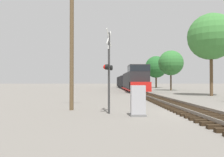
{
  "coord_description": "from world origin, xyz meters",
  "views": [
    {
      "loc": [
        -5.1,
        -12.11,
        1.79
      ],
      "look_at": [
        -4.58,
        9.88,
        2.12
      ],
      "focal_mm": 35.0,
      "sensor_mm": 36.0,
      "label": 1
    }
  ],
  "objects_px": {
    "freight_train": "(127,81)",
    "crossing_signal_near": "(109,68)",
    "utility_pole": "(72,31)",
    "relay_cabinet": "(138,101)",
    "tree_deep_background": "(156,67)",
    "tree_far_right": "(211,37)",
    "tree_mid_background": "(171,63)"
  },
  "relations": [
    {
      "from": "crossing_signal_near",
      "to": "tree_far_right",
      "type": "relative_size",
      "value": 0.45
    },
    {
      "from": "tree_deep_background",
      "to": "tree_far_right",
      "type": "bearing_deg",
      "value": -92.41
    },
    {
      "from": "freight_train",
      "to": "tree_far_right",
      "type": "bearing_deg",
      "value": -73.29
    },
    {
      "from": "freight_train",
      "to": "relay_cabinet",
      "type": "height_order",
      "value": "freight_train"
    },
    {
      "from": "utility_pole",
      "to": "crossing_signal_near",
      "type": "bearing_deg",
      "value": -34.83
    },
    {
      "from": "tree_far_right",
      "to": "freight_train",
      "type": "bearing_deg",
      "value": 106.71
    },
    {
      "from": "freight_train",
      "to": "utility_pole",
      "type": "distance_m",
      "value": 41.21
    },
    {
      "from": "crossing_signal_near",
      "to": "tree_deep_background",
      "type": "relative_size",
      "value": 0.5
    },
    {
      "from": "tree_far_right",
      "to": "tree_deep_background",
      "type": "relative_size",
      "value": 1.1
    },
    {
      "from": "relay_cabinet",
      "to": "tree_deep_background",
      "type": "height_order",
      "value": "tree_deep_background"
    },
    {
      "from": "utility_pole",
      "to": "tree_mid_background",
      "type": "bearing_deg",
      "value": 63.28
    },
    {
      "from": "tree_mid_background",
      "to": "utility_pole",
      "type": "bearing_deg",
      "value": -116.72
    },
    {
      "from": "crossing_signal_near",
      "to": "relay_cabinet",
      "type": "relative_size",
      "value": 2.96
    },
    {
      "from": "freight_train",
      "to": "tree_far_right",
      "type": "height_order",
      "value": "tree_far_right"
    },
    {
      "from": "tree_far_right",
      "to": "tree_deep_background",
      "type": "xyz_separation_m",
      "value": [
        1.59,
        37.9,
        -1.26
      ]
    },
    {
      "from": "crossing_signal_near",
      "to": "tree_deep_background",
      "type": "height_order",
      "value": "tree_deep_background"
    },
    {
      "from": "relay_cabinet",
      "to": "tree_far_right",
      "type": "distance_m",
      "value": 20.79
    },
    {
      "from": "tree_far_right",
      "to": "tree_mid_background",
      "type": "distance_m",
      "value": 17.39
    },
    {
      "from": "freight_train",
      "to": "tree_deep_background",
      "type": "xyz_separation_m",
      "value": [
        9.72,
        10.83,
        4.36
      ]
    },
    {
      "from": "freight_train",
      "to": "crossing_signal_near",
      "type": "xyz_separation_m",
      "value": [
        -5.01,
        -42.05,
        0.7
      ]
    },
    {
      "from": "crossing_signal_near",
      "to": "tree_far_right",
      "type": "bearing_deg",
      "value": 154.94
    },
    {
      "from": "freight_train",
      "to": "tree_deep_background",
      "type": "bearing_deg",
      "value": 48.09
    },
    {
      "from": "utility_pole",
      "to": "tree_deep_background",
      "type": "relative_size",
      "value": 1.02
    },
    {
      "from": "freight_train",
      "to": "tree_far_right",
      "type": "xyz_separation_m",
      "value": [
        8.13,
        -27.07,
        5.62
      ]
    },
    {
      "from": "utility_pole",
      "to": "relay_cabinet",
      "type": "bearing_deg",
      "value": -33.2
    },
    {
      "from": "freight_train",
      "to": "crossing_signal_near",
      "type": "distance_m",
      "value": 42.36
    },
    {
      "from": "tree_far_right",
      "to": "utility_pole",
      "type": "bearing_deg",
      "value": -139.17
    },
    {
      "from": "tree_deep_background",
      "to": "crossing_signal_near",
      "type": "bearing_deg",
      "value": -105.56
    },
    {
      "from": "freight_train",
      "to": "tree_deep_background",
      "type": "distance_m",
      "value": 15.19
    },
    {
      "from": "crossing_signal_near",
      "to": "utility_pole",
      "type": "relative_size",
      "value": 0.49
    },
    {
      "from": "utility_pole",
      "to": "tree_far_right",
      "type": "relative_size",
      "value": 0.93
    },
    {
      "from": "utility_pole",
      "to": "tree_far_right",
      "type": "height_order",
      "value": "tree_far_right"
    }
  ]
}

